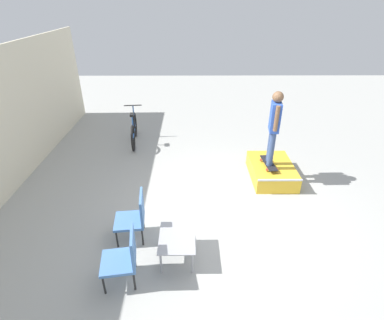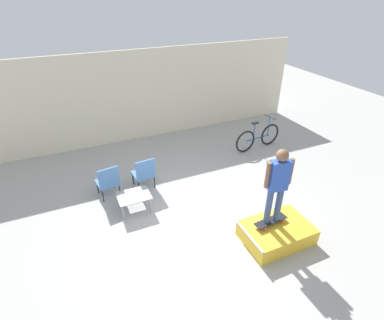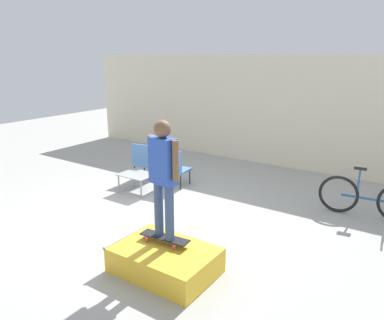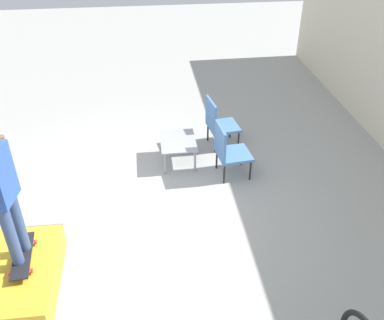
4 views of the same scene
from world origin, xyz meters
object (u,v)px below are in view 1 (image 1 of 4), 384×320
at_px(patio_chair_left, 124,256).
at_px(bicycle, 134,130).
at_px(patio_chair_right, 135,216).
at_px(skateboard_on_ramp, 269,163).
at_px(coffee_table, 177,240).
at_px(person_skater, 274,123).
at_px(skate_ramp_box, 271,171).

xyz_separation_m(patio_chair_left, bicycle, (4.96, 0.68, -0.09)).
height_order(patio_chair_left, patio_chair_right, same).
relative_size(skateboard_on_ramp, bicycle, 0.43).
bearing_deg(patio_chair_left, coffee_table, 112.06).
relative_size(coffee_table, patio_chair_left, 0.83).
height_order(skateboard_on_ramp, bicycle, bicycle).
distance_m(patio_chair_left, patio_chair_right, 0.93).
relative_size(person_skater, patio_chair_right, 1.84).
bearing_deg(skate_ramp_box, bicycle, 61.12).
distance_m(person_skater, coffee_table, 3.35).
relative_size(skateboard_on_ramp, coffee_table, 1.01).
bearing_deg(bicycle, patio_chair_left, -178.39).
bearing_deg(skateboard_on_ramp, patio_chair_right, 119.52).
bearing_deg(patio_chair_right, bicycle, -176.47).
distance_m(skateboard_on_ramp, person_skater, 1.01).
height_order(skate_ramp_box, patio_chair_right, patio_chair_right).
height_order(skateboard_on_ramp, patio_chair_right, patio_chair_right).
bearing_deg(bicycle, patio_chair_right, -176.61).
bearing_deg(bicycle, person_skater, -127.10).
distance_m(skate_ramp_box, bicycle, 4.14).
bearing_deg(bicycle, coffee_table, -168.40).
bearing_deg(skateboard_on_ramp, patio_chair_left, 130.51).
distance_m(skateboard_on_ramp, coffee_table, 3.17).
xyz_separation_m(skate_ramp_box, person_skater, (-0.10, 0.12, 1.27)).
distance_m(skate_ramp_box, person_skater, 1.28).
xyz_separation_m(skate_ramp_box, skateboard_on_ramp, (-0.10, 0.12, 0.27)).
distance_m(skate_ramp_box, skateboard_on_ramp, 0.31).
bearing_deg(patio_chair_right, person_skater, 118.40).
bearing_deg(skateboard_on_ramp, person_skater, 175.07).
relative_size(skateboard_on_ramp, person_skater, 0.46).
bearing_deg(skate_ramp_box, patio_chair_left, 135.17).
height_order(skateboard_on_ramp, coffee_table, skateboard_on_ramp).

